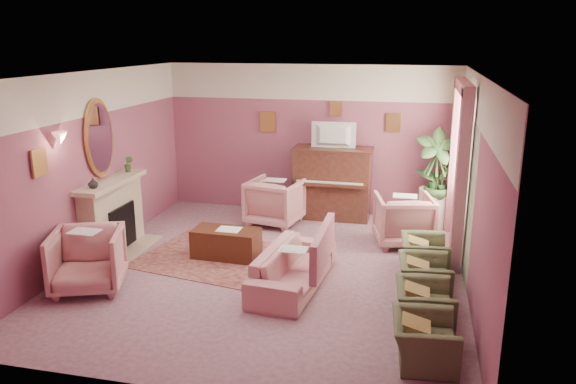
% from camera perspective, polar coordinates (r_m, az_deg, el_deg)
% --- Properties ---
extents(floor, '(5.50, 6.00, 0.01)m').
position_cam_1_polar(floor, '(8.25, -1.93, -7.90)').
color(floor, gray).
rests_on(floor, ground).
extents(ceiling, '(5.50, 6.00, 0.01)m').
position_cam_1_polar(ceiling, '(7.59, -2.12, 11.90)').
color(ceiling, beige).
rests_on(ceiling, wall_back).
extents(wall_back, '(5.50, 0.02, 2.80)m').
position_cam_1_polar(wall_back, '(10.67, 2.19, 5.32)').
color(wall_back, '#724162').
rests_on(wall_back, floor).
extents(wall_front, '(5.50, 0.02, 2.80)m').
position_cam_1_polar(wall_front, '(5.10, -10.87, -6.29)').
color(wall_front, '#724162').
rests_on(wall_front, floor).
extents(wall_left, '(0.02, 6.00, 2.80)m').
position_cam_1_polar(wall_left, '(8.91, -19.38, 2.45)').
color(wall_left, '#724162').
rests_on(wall_left, floor).
extents(wall_right, '(0.02, 6.00, 2.80)m').
position_cam_1_polar(wall_right, '(7.58, 18.48, 0.38)').
color(wall_right, '#724162').
rests_on(wall_right, floor).
extents(picture_rail_band, '(5.50, 0.01, 0.65)m').
position_cam_1_polar(picture_rail_band, '(10.52, 2.24, 11.09)').
color(picture_rail_band, silver).
rests_on(picture_rail_band, wall_back).
extents(stripe_panel, '(0.01, 3.00, 2.15)m').
position_cam_1_polar(stripe_panel, '(8.92, 17.52, 0.47)').
color(stripe_panel, '#A2B090').
rests_on(stripe_panel, wall_right).
extents(fireplace_surround, '(0.30, 1.40, 1.10)m').
position_cam_1_polar(fireplace_surround, '(9.20, -17.41, -2.47)').
color(fireplace_surround, tan).
rests_on(fireplace_surround, floor).
extents(fireplace_inset, '(0.18, 0.72, 0.68)m').
position_cam_1_polar(fireplace_inset, '(9.20, -16.80, -3.41)').
color(fireplace_inset, black).
rests_on(fireplace_inset, floor).
extents(fire_ember, '(0.06, 0.54, 0.10)m').
position_cam_1_polar(fire_ember, '(9.24, -16.50, -4.49)').
color(fire_ember, '#FF6835').
rests_on(fire_ember, floor).
extents(mantel_shelf, '(0.40, 1.55, 0.07)m').
position_cam_1_polar(mantel_shelf, '(9.04, -17.53, 0.96)').
color(mantel_shelf, tan).
rests_on(mantel_shelf, fireplace_surround).
extents(hearth, '(0.55, 1.50, 0.02)m').
position_cam_1_polar(hearth, '(9.28, -16.07, -5.73)').
color(hearth, tan).
rests_on(hearth, floor).
extents(mirror_frame, '(0.04, 0.72, 1.20)m').
position_cam_1_polar(mirror_frame, '(8.97, -18.66, 5.21)').
color(mirror_frame, tan).
rests_on(mirror_frame, wall_left).
extents(mirror_glass, '(0.01, 0.60, 1.06)m').
position_cam_1_polar(mirror_glass, '(8.96, -18.52, 5.21)').
color(mirror_glass, white).
rests_on(mirror_glass, wall_left).
extents(sconce_shade, '(0.20, 0.20, 0.16)m').
position_cam_1_polar(sconce_shade, '(8.04, -22.15, 5.09)').
color(sconce_shade, '#F8A18E').
rests_on(sconce_shade, wall_left).
extents(piano, '(1.40, 0.60, 1.30)m').
position_cam_1_polar(piano, '(10.43, 4.51, 0.84)').
color(piano, '#46241A').
rests_on(piano, floor).
extents(piano_keyshelf, '(1.30, 0.12, 0.06)m').
position_cam_1_polar(piano_keyshelf, '(10.08, 4.22, 0.74)').
color(piano_keyshelf, '#46241A').
rests_on(piano_keyshelf, piano).
extents(piano_keys, '(1.20, 0.08, 0.02)m').
position_cam_1_polar(piano_keys, '(10.07, 4.22, 0.96)').
color(piano_keys, white).
rests_on(piano_keys, piano).
extents(piano_top, '(1.45, 0.65, 0.04)m').
position_cam_1_polar(piano_top, '(10.29, 4.59, 4.40)').
color(piano_top, '#46241A').
rests_on(piano_top, piano).
extents(television, '(0.80, 0.12, 0.48)m').
position_cam_1_polar(television, '(10.19, 4.58, 5.95)').
color(television, black).
rests_on(television, piano).
extents(print_back_left, '(0.30, 0.03, 0.38)m').
position_cam_1_polar(print_back_left, '(10.75, -2.05, 7.14)').
color(print_back_left, tan).
rests_on(print_back_left, wall_back).
extents(print_back_right, '(0.26, 0.03, 0.34)m').
position_cam_1_polar(print_back_right, '(10.39, 10.66, 6.93)').
color(print_back_right, tan).
rests_on(print_back_right, wall_back).
extents(print_back_mid, '(0.22, 0.03, 0.26)m').
position_cam_1_polar(print_back_mid, '(10.46, 4.91, 8.40)').
color(print_back_mid, tan).
rests_on(print_back_mid, wall_back).
extents(print_left_wall, '(0.03, 0.28, 0.36)m').
position_cam_1_polar(print_left_wall, '(7.86, -23.94, 2.75)').
color(print_left_wall, tan).
rests_on(print_left_wall, wall_left).
extents(window_blind, '(0.03, 1.40, 1.80)m').
position_cam_1_polar(window_blind, '(9.03, 17.51, 4.72)').
color(window_blind, silver).
rests_on(window_blind, wall_right).
extents(curtain_left, '(0.16, 0.34, 2.60)m').
position_cam_1_polar(curtain_left, '(8.20, 17.16, 0.87)').
color(curtain_left, '#B46577').
rests_on(curtain_left, floor).
extents(curtain_right, '(0.16, 0.34, 2.60)m').
position_cam_1_polar(curtain_right, '(10.00, 16.52, 3.43)').
color(curtain_right, '#B46577').
rests_on(curtain_right, floor).
extents(pelmet, '(0.16, 2.20, 0.16)m').
position_cam_1_polar(pelmet, '(8.91, 17.44, 10.19)').
color(pelmet, '#B46577').
rests_on(pelmet, wall_right).
extents(mantel_plant, '(0.16, 0.16, 0.28)m').
position_cam_1_polar(mantel_plant, '(9.46, -15.90, 2.77)').
color(mantel_plant, '#345F2B').
rests_on(mantel_plant, mantel_shelf).
extents(mantel_vase, '(0.16, 0.16, 0.16)m').
position_cam_1_polar(mantel_vase, '(8.60, -19.20, 0.85)').
color(mantel_vase, silver).
rests_on(mantel_vase, mantel_shelf).
extents(area_rug, '(2.78, 2.22, 0.01)m').
position_cam_1_polar(area_rug, '(8.68, -6.36, -6.73)').
color(area_rug, brown).
rests_on(area_rug, floor).
extents(coffee_table, '(1.02, 0.53, 0.45)m').
position_cam_1_polar(coffee_table, '(8.67, -6.29, -5.21)').
color(coffee_table, '#462212').
rests_on(coffee_table, floor).
extents(table_paper, '(0.35, 0.28, 0.01)m').
position_cam_1_polar(table_paper, '(8.57, -6.02, -3.80)').
color(table_paper, white).
rests_on(table_paper, coffee_table).
extents(sofa, '(0.62, 1.86, 0.75)m').
position_cam_1_polar(sofa, '(7.60, 0.53, -6.94)').
color(sofa, '#D08C89').
rests_on(sofa, floor).
extents(sofa_throw, '(0.09, 1.41, 0.52)m').
position_cam_1_polar(sofa_throw, '(7.44, 3.55, -5.59)').
color(sofa_throw, '#B46577').
rests_on(sofa_throw, sofa).
extents(floral_armchair_left, '(0.88, 0.88, 0.92)m').
position_cam_1_polar(floral_armchair_left, '(10.09, -1.33, -0.75)').
color(floral_armchair_left, '#D08C89').
rests_on(floral_armchair_left, floor).
extents(floral_armchair_right, '(0.88, 0.88, 0.92)m').
position_cam_1_polar(floral_armchair_right, '(9.28, 11.69, -2.52)').
color(floral_armchair_right, '#D08C89').
rests_on(floral_armchair_right, floor).
extents(floral_armchair_front, '(0.88, 0.88, 0.92)m').
position_cam_1_polar(floral_armchair_front, '(7.93, -19.74, -6.24)').
color(floral_armchair_front, '#D08C89').
rests_on(floral_armchair_front, floor).
extents(olive_chair_a, '(0.53, 0.76, 0.66)m').
position_cam_1_polar(olive_chair_a, '(6.10, 13.70, -13.79)').
color(olive_chair_a, '#55603C').
rests_on(olive_chair_a, floor).
extents(olive_chair_b, '(0.53, 0.76, 0.66)m').
position_cam_1_polar(olive_chair_b, '(6.83, 13.69, -10.48)').
color(olive_chair_b, '#55603C').
rests_on(olive_chair_b, floor).
extents(olive_chair_c, '(0.53, 0.76, 0.66)m').
position_cam_1_polar(olive_chair_c, '(7.58, 13.68, -7.82)').
color(olive_chair_c, '#55603C').
rests_on(olive_chair_c, floor).
extents(olive_chair_d, '(0.53, 0.76, 0.66)m').
position_cam_1_polar(olive_chair_d, '(8.35, 13.67, -5.64)').
color(olive_chair_d, '#55603C').
rests_on(olive_chair_d, floor).
extents(side_table, '(0.52, 0.52, 0.70)m').
position_cam_1_polar(side_table, '(10.29, 14.51, -1.55)').
color(side_table, silver).
rests_on(side_table, floor).
extents(side_plant_big, '(0.30, 0.30, 0.34)m').
position_cam_1_polar(side_plant_big, '(10.16, 14.70, 1.26)').
color(side_plant_big, '#345F2B').
rests_on(side_plant_big, side_table).
extents(side_plant_small, '(0.16, 0.16, 0.28)m').
position_cam_1_polar(side_plant_small, '(10.07, 15.38, 0.92)').
color(side_plant_small, '#345F2B').
rests_on(side_plant_small, side_table).
extents(palm_pot, '(0.34, 0.34, 0.34)m').
position_cam_1_polar(palm_pot, '(10.26, 14.49, -2.65)').
color(palm_pot, '#AE6037').
rests_on(palm_pot, floor).
extents(palm_plant, '(0.76, 0.76, 1.44)m').
position_cam_1_polar(palm_plant, '(10.03, 14.83, 2.19)').
color(palm_plant, '#345F2B').
rests_on(palm_plant, palm_pot).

